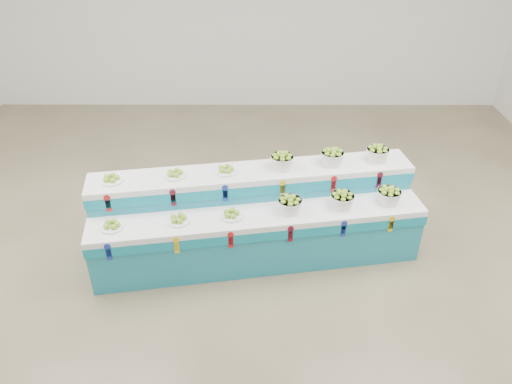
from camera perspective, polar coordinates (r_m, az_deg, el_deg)
ground at (r=5.90m, az=-1.89°, el=-8.80°), size 10.00×10.00×0.00m
back_wall at (r=9.62m, az=-1.14°, el=21.12°), size 10.00×0.00×10.00m
display_stand at (r=5.83m, az=0.00°, el=-2.99°), size 3.93×1.59×1.02m
plate_lower_left at (r=5.51m, az=-16.33°, el=-3.65°), size 0.28×0.28×0.09m
plate_lower_mid at (r=5.44m, az=-8.97°, el=-3.06°), size 0.28×0.28×0.09m
plate_lower_right at (r=5.46m, az=-2.87°, el=-2.53°), size 0.28×0.28×0.09m
basket_lower_left at (r=5.52m, az=3.94°, el=-1.43°), size 0.31×0.31×0.20m
basket_lower_mid at (r=5.67m, az=9.92°, el=-0.87°), size 0.31×0.31×0.20m
basket_lower_right at (r=5.86m, az=15.11°, el=-0.37°), size 0.31×0.31×0.20m
plate_upper_left at (r=5.74m, az=-16.40°, el=1.53°), size 0.28×0.28×0.09m
plate_upper_mid at (r=5.68m, az=-9.35°, el=2.15°), size 0.28×0.28×0.09m
plate_upper_right at (r=5.70m, az=-3.51°, el=2.65°), size 0.28×0.28×0.09m
basket_upper_left at (r=5.76m, az=3.03°, el=3.65°), size 0.31×0.31×0.20m
basket_upper_mid at (r=5.90m, az=8.81°, el=4.06°), size 0.31×0.31×0.20m
basket_upper_right at (r=6.09m, az=13.86°, el=4.38°), size 0.31×0.31×0.20m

